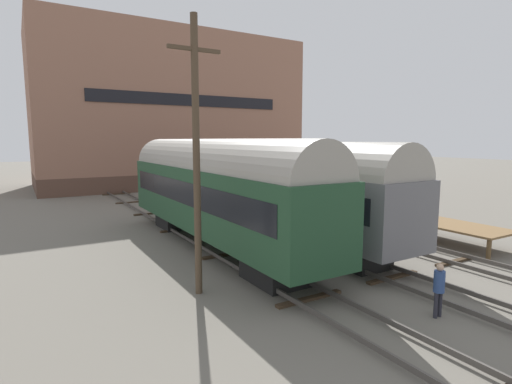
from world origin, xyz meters
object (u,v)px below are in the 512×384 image
at_px(utility_pole, 196,154).
at_px(bench, 391,204).
at_px(train_car_grey, 289,185).
at_px(train_car_maroon, 261,171).
at_px(train_car_green, 213,187).
at_px(person_worker, 439,285).

bearing_deg(utility_pole, bench, 14.33).
bearing_deg(utility_pole, train_car_grey, 32.36).
bearing_deg(train_car_maroon, utility_pole, -128.39).
bearing_deg(train_car_green, train_car_grey, -9.67).
distance_m(bench, utility_pole, 14.48).
xyz_separation_m(train_car_grey, utility_pole, (-6.93, -4.39, 1.86)).
bearing_deg(train_car_green, train_car_maroon, 47.40).
height_order(train_car_maroon, train_car_grey, train_car_grey).
xyz_separation_m(person_worker, utility_pole, (-5.40, 5.43, 3.81)).
relative_size(train_car_green, bench, 12.03).
xyz_separation_m(bench, utility_pole, (-13.67, -3.49, 3.27)).
relative_size(train_car_maroon, bench, 11.85).
distance_m(train_car_grey, person_worker, 10.13).
relative_size(bench, person_worker, 0.85).
bearing_deg(utility_pole, train_car_maroon, 51.61).
relative_size(train_car_maroon, train_car_green, 0.98).
height_order(bench, utility_pole, utility_pole).
relative_size(train_car_maroon, person_worker, 10.06).
relative_size(person_worker, utility_pole, 0.18).
height_order(train_car_grey, person_worker, train_car_grey).
bearing_deg(train_car_grey, train_car_green, 170.33).
distance_m(person_worker, utility_pole, 8.55).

